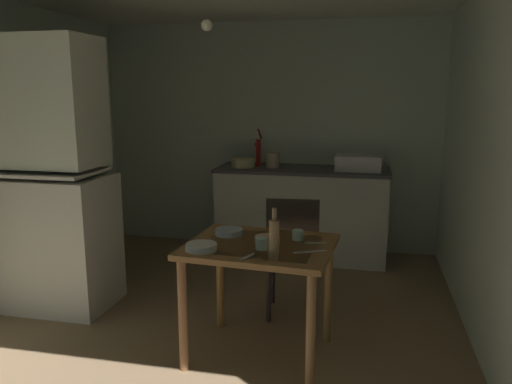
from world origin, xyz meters
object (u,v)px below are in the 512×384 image
chair_far_side (293,255)px  mixing_bowl_counter (243,163)px  hand_pump (258,150)px  dining_table (260,262)px  hutch_cabinet (50,185)px  serving_bowl_wide (229,232)px  teacup_mint (298,235)px  glass_bottle (274,238)px  sink_basin (358,162)px

chair_far_side → mixing_bowl_counter: bearing=117.3°
hand_pump → mixing_bowl_counter: size_ratio=1.64×
dining_table → chair_far_side: chair_far_side is taller
hutch_cabinet → hand_pump: size_ratio=5.38×
serving_bowl_wide → teacup_mint: (0.46, -0.02, 0.01)m
hutch_cabinet → serving_bowl_wide: 1.55m
chair_far_side → glass_bottle: bearing=-89.0°
hand_pump → mixing_bowl_counter: bearing=-145.7°
hutch_cabinet → dining_table: (1.76, -0.44, -0.34)m
teacup_mint → glass_bottle: size_ratio=0.24×
hand_pump → glass_bottle: size_ratio=1.31×
glass_bottle → dining_table: bearing=117.3°
hutch_cabinet → teacup_mint: 2.01m
serving_bowl_wide → teacup_mint: teacup_mint is taller
mixing_bowl_counter → serving_bowl_wide: mixing_bowl_counter is taller
hand_pump → teacup_mint: 2.11m
teacup_mint → glass_bottle: bearing=-101.2°
sink_basin → dining_table: bearing=-105.0°
hutch_cabinet → dining_table: bearing=-14.0°
hand_pump → dining_table: size_ratio=0.41×
chair_far_side → teacup_mint: size_ratio=13.25×
sink_basin → hand_pump: size_ratio=1.13×
dining_table → teacup_mint: size_ratio=13.49×
chair_far_side → serving_bowl_wide: (-0.37, -0.44, 0.28)m
chair_far_side → teacup_mint: chair_far_side is taller
hand_pump → chair_far_side: size_ratio=0.41×
dining_table → serving_bowl_wide: 0.32m
mixing_bowl_counter → dining_table: size_ratio=0.25×
hutch_cabinet → hand_pump: bearing=52.2°
hand_pump → glass_bottle: hand_pump is taller
sink_basin → chair_far_side: bearing=-106.4°
sink_basin → glass_bottle: bearing=-100.1°
hutch_cabinet → glass_bottle: 2.03m
hand_pump → sink_basin: bearing=-2.5°
glass_bottle → mixing_bowl_counter: bearing=108.0°
sink_basin → hand_pump: bearing=177.5°
dining_table → glass_bottle: size_ratio=3.22×
hutch_cabinet → sink_basin: (2.31, 1.62, 0.02)m
sink_basin → mixing_bowl_counter: sink_basin is taller
hutch_cabinet → dining_table: 1.85m
sink_basin → dining_table: 2.17m
serving_bowl_wide → sink_basin: bearing=67.2°
hutch_cabinet → glass_bottle: bearing=-20.5°
chair_far_side → glass_bottle: glass_bottle is taller
hutch_cabinet → teacup_mint: hutch_cabinet is taller
sink_basin → glass_bottle: size_ratio=1.47×
sink_basin → serving_bowl_wide: bearing=-112.8°
chair_far_side → teacup_mint: (0.10, -0.46, 0.29)m
hand_pump → serving_bowl_wide: size_ratio=2.11×
sink_basin → serving_bowl_wide: size_ratio=2.38×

